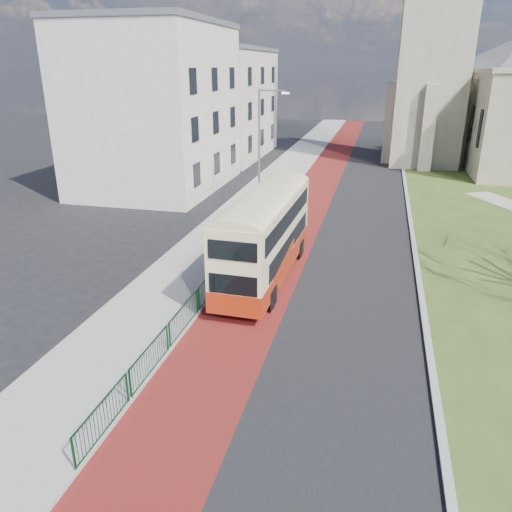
% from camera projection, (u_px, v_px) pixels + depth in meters
% --- Properties ---
extents(ground, '(160.00, 160.00, 0.00)m').
position_uv_depth(ground, '(263.00, 333.00, 19.14)').
color(ground, black).
rests_on(ground, ground).
extents(road_carriageway, '(9.00, 120.00, 0.01)m').
position_uv_depth(road_carriageway, '(344.00, 204.00, 36.93)').
color(road_carriageway, black).
rests_on(road_carriageway, ground).
extents(bus_lane, '(3.40, 120.00, 0.01)m').
position_uv_depth(bus_lane, '(308.00, 202.00, 37.54)').
color(bus_lane, '#591414').
rests_on(bus_lane, ground).
extents(pavement_west, '(4.00, 120.00, 0.12)m').
position_uv_depth(pavement_west, '(259.00, 198.00, 38.37)').
color(pavement_west, gray).
rests_on(pavement_west, ground).
extents(kerb_west, '(0.25, 120.00, 0.13)m').
position_uv_depth(kerb_west, '(284.00, 199.00, 37.92)').
color(kerb_west, '#999993').
rests_on(kerb_west, ground).
extents(kerb_east, '(0.25, 80.00, 0.13)m').
position_uv_depth(kerb_east, '(407.00, 200.00, 37.69)').
color(kerb_east, '#999993').
rests_on(kerb_east, ground).
extents(pedestrian_railing, '(0.07, 24.00, 1.12)m').
position_uv_depth(pedestrian_railing, '(221.00, 273.00, 23.23)').
color(pedestrian_railing, '#0C3718').
rests_on(pedestrian_railing, ground).
extents(gothic_church, '(16.38, 18.00, 40.00)m').
position_uv_depth(gothic_church, '(489.00, 24.00, 46.07)').
color(gothic_church, gray).
rests_on(gothic_church, ground).
extents(street_block_near, '(10.30, 14.30, 13.00)m').
position_uv_depth(street_block_near, '(156.00, 107.00, 39.90)').
color(street_block_near, beige).
rests_on(street_block_near, ground).
extents(street_block_far, '(10.30, 16.30, 11.50)m').
position_uv_depth(street_block_far, '(218.00, 103.00, 54.67)').
color(street_block_far, beige).
rests_on(street_block_far, ground).
extents(streetlamp, '(2.13, 0.18, 8.00)m').
position_uv_depth(streetlamp, '(261.00, 142.00, 34.79)').
color(streetlamp, gray).
rests_on(streetlamp, pavement_west).
extents(bus, '(2.56, 9.87, 4.09)m').
position_uv_depth(bus, '(266.00, 233.00, 23.16)').
color(bus, '#9F270E').
rests_on(bus, ground).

